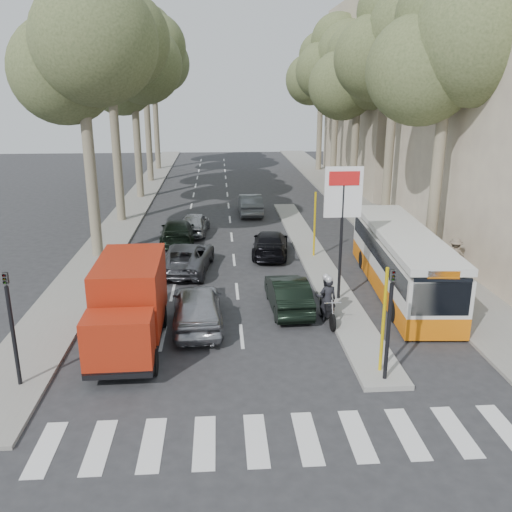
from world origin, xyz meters
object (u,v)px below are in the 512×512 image
at_px(dark_hatchback, 288,293).
at_px(red_truck, 129,304).
at_px(silver_hatchback, 197,306).
at_px(city_bus, 401,259).
at_px(motorcycle, 327,299).

distance_m(dark_hatchback, red_truck, 6.48).
bearing_deg(silver_hatchback, city_bus, -163.03).
bearing_deg(red_truck, motorcycle, 12.82).
height_order(dark_hatchback, city_bus, city_bus).
relative_size(silver_hatchback, motorcycle, 2.08).
bearing_deg(motorcycle, dark_hatchback, 137.01).
xyz_separation_m(red_truck, motorcycle, (7.09, 1.72, -0.72)).
bearing_deg(red_truck, city_bus, 22.12).
relative_size(silver_hatchback, dark_hatchback, 1.11).
bearing_deg(dark_hatchback, silver_hatchback, 18.43).
relative_size(red_truck, city_bus, 0.53).
distance_m(red_truck, motorcycle, 7.33).
xyz_separation_m(dark_hatchback, city_bus, (5.14, 1.77, 0.77)).
relative_size(city_bus, motorcycle, 4.82).
bearing_deg(silver_hatchback, red_truck, 31.38).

